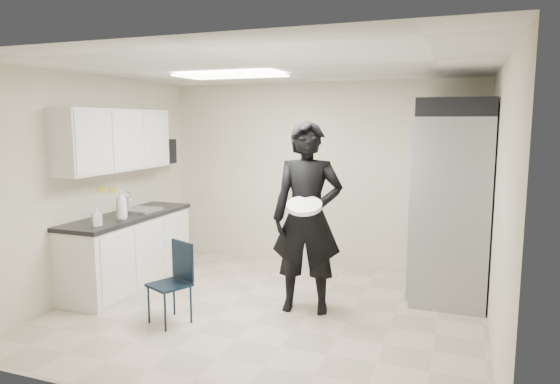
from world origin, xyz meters
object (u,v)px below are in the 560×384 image
at_px(man_tuxedo, 307,218).
at_px(folding_chair, 169,285).
at_px(lower_counter, 129,252).
at_px(commercial_fridge, 452,207).

bearing_deg(man_tuxedo, folding_chair, -155.51).
xyz_separation_m(lower_counter, commercial_fridge, (3.78, 1.07, 0.62)).
height_order(commercial_fridge, man_tuxedo, commercial_fridge).
bearing_deg(commercial_fridge, lower_counter, -164.12).
height_order(lower_counter, folding_chair, lower_counter).
height_order(commercial_fridge, folding_chair, commercial_fridge).
relative_size(folding_chair, man_tuxedo, 0.39).
distance_m(lower_counter, commercial_fridge, 3.98).
bearing_deg(lower_counter, folding_chair, -37.00).
height_order(folding_chair, man_tuxedo, man_tuxedo).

